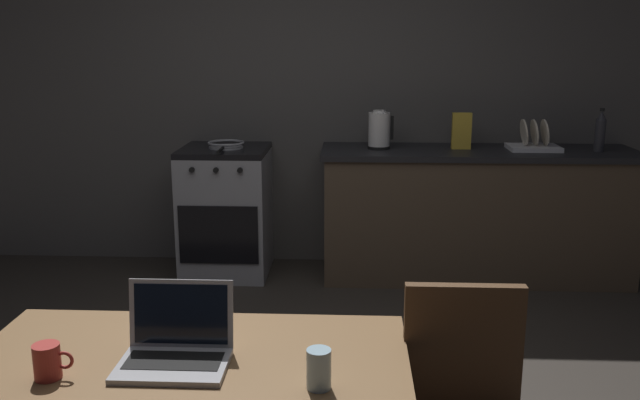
{
  "coord_description": "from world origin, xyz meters",
  "views": [
    {
      "loc": [
        0.39,
        -2.74,
        1.66
      ],
      "look_at": [
        0.23,
        0.69,
        0.85
      ],
      "focal_mm": 38.51,
      "sensor_mm": 36.0,
      "label": 1
    }
  ],
  "objects_px": {
    "laptop": "(176,348)",
    "electric_kettle": "(379,130)",
    "drinking_glass": "(319,369)",
    "coffee_mug": "(48,361)",
    "cereal_box": "(461,131)",
    "dish_rack": "(534,143)",
    "frying_pan": "(226,145)",
    "bottle": "(600,131)",
    "stove_oven": "(226,211)",
    "dining_table": "(183,392)"
  },
  "relations": [
    {
      "from": "stove_oven",
      "to": "frying_pan",
      "type": "xyz_separation_m",
      "value": [
        0.02,
        -0.03,
        0.48
      ]
    },
    {
      "from": "dining_table",
      "to": "bottle",
      "type": "height_order",
      "value": "bottle"
    },
    {
      "from": "laptop",
      "to": "electric_kettle",
      "type": "bearing_deg",
      "value": 89.64
    },
    {
      "from": "electric_kettle",
      "to": "dish_rack",
      "type": "relative_size",
      "value": 0.78
    },
    {
      "from": "cereal_box",
      "to": "dish_rack",
      "type": "xyz_separation_m",
      "value": [
        0.49,
        -0.02,
        -0.08
      ]
    },
    {
      "from": "drinking_glass",
      "to": "cereal_box",
      "type": "xyz_separation_m",
      "value": [
        0.83,
        3.01,
        0.26
      ]
    },
    {
      "from": "electric_kettle",
      "to": "dish_rack",
      "type": "distance_m",
      "value": 1.06
    },
    {
      "from": "dining_table",
      "to": "laptop",
      "type": "height_order",
      "value": "laptop"
    },
    {
      "from": "laptop",
      "to": "coffee_mug",
      "type": "xyz_separation_m",
      "value": [
        -0.34,
        -0.11,
        0.01
      ]
    },
    {
      "from": "dining_table",
      "to": "electric_kettle",
      "type": "distance_m",
      "value": 3.01
    },
    {
      "from": "bottle",
      "to": "stove_oven",
      "type": "bearing_deg",
      "value": 178.93
    },
    {
      "from": "drinking_glass",
      "to": "dish_rack",
      "type": "bearing_deg",
      "value": 66.07
    },
    {
      "from": "stove_oven",
      "to": "cereal_box",
      "type": "distance_m",
      "value": 1.74
    },
    {
      "from": "laptop",
      "to": "dish_rack",
      "type": "relative_size",
      "value": 0.94
    },
    {
      "from": "stove_oven",
      "to": "drinking_glass",
      "type": "relative_size",
      "value": 8.02
    },
    {
      "from": "frying_pan",
      "to": "coffee_mug",
      "type": "relative_size",
      "value": 3.69
    },
    {
      "from": "laptop",
      "to": "coffee_mug",
      "type": "bearing_deg",
      "value": -148.15
    },
    {
      "from": "drinking_glass",
      "to": "dining_table",
      "type": "bearing_deg",
      "value": 169.41
    },
    {
      "from": "electric_kettle",
      "to": "bottle",
      "type": "relative_size",
      "value": 0.91
    },
    {
      "from": "stove_oven",
      "to": "coffee_mug",
      "type": "distance_m",
      "value": 2.98
    },
    {
      "from": "cereal_box",
      "to": "dish_rack",
      "type": "distance_m",
      "value": 0.5
    },
    {
      "from": "drinking_glass",
      "to": "dish_rack",
      "type": "distance_m",
      "value": 3.27
    },
    {
      "from": "stove_oven",
      "to": "dining_table",
      "type": "bearing_deg",
      "value": -82.04
    },
    {
      "from": "drinking_glass",
      "to": "cereal_box",
      "type": "distance_m",
      "value": 3.13
    },
    {
      "from": "frying_pan",
      "to": "dish_rack",
      "type": "relative_size",
      "value": 1.25
    },
    {
      "from": "dining_table",
      "to": "drinking_glass",
      "type": "height_order",
      "value": "drinking_glass"
    },
    {
      "from": "coffee_mug",
      "to": "dish_rack",
      "type": "height_order",
      "value": "dish_rack"
    },
    {
      "from": "drinking_glass",
      "to": "stove_oven",
      "type": "bearing_deg",
      "value": 105.18
    },
    {
      "from": "coffee_mug",
      "to": "dish_rack",
      "type": "xyz_separation_m",
      "value": [
        2.09,
        2.97,
        0.19
      ]
    },
    {
      "from": "coffee_mug",
      "to": "drinking_glass",
      "type": "xyz_separation_m",
      "value": [
        0.77,
        -0.02,
        0.01
      ]
    },
    {
      "from": "electric_kettle",
      "to": "drinking_glass",
      "type": "height_order",
      "value": "electric_kettle"
    },
    {
      "from": "electric_kettle",
      "to": "drinking_glass",
      "type": "bearing_deg",
      "value": -95.17
    },
    {
      "from": "laptop",
      "to": "bottle",
      "type": "bearing_deg",
      "value": 65.62
    },
    {
      "from": "dining_table",
      "to": "cereal_box",
      "type": "relative_size",
      "value": 5.36
    },
    {
      "from": "dining_table",
      "to": "dish_rack",
      "type": "distance_m",
      "value": 3.4
    },
    {
      "from": "stove_oven",
      "to": "bottle",
      "type": "distance_m",
      "value": 2.62
    },
    {
      "from": "stove_oven",
      "to": "laptop",
      "type": "bearing_deg",
      "value": -82.47
    },
    {
      "from": "electric_kettle",
      "to": "drinking_glass",
      "type": "xyz_separation_m",
      "value": [
        -0.27,
        -2.99,
        -0.26
      ]
    },
    {
      "from": "stove_oven",
      "to": "bottle",
      "type": "xyz_separation_m",
      "value": [
        2.56,
        -0.05,
        0.6
      ]
    },
    {
      "from": "stove_oven",
      "to": "electric_kettle",
      "type": "relative_size",
      "value": 3.43
    },
    {
      "from": "stove_oven",
      "to": "drinking_glass",
      "type": "height_order",
      "value": "stove_oven"
    },
    {
      "from": "frying_pan",
      "to": "coffee_mug",
      "type": "bearing_deg",
      "value": -89.57
    },
    {
      "from": "dining_table",
      "to": "cereal_box",
      "type": "distance_m",
      "value": 3.2
    },
    {
      "from": "dining_table",
      "to": "cereal_box",
      "type": "height_order",
      "value": "cereal_box"
    },
    {
      "from": "drinking_glass",
      "to": "cereal_box",
      "type": "relative_size",
      "value": 0.46
    },
    {
      "from": "laptop",
      "to": "electric_kettle",
      "type": "distance_m",
      "value": 2.95
    },
    {
      "from": "stove_oven",
      "to": "dish_rack",
      "type": "relative_size",
      "value": 2.69
    },
    {
      "from": "laptop",
      "to": "electric_kettle",
      "type": "xyz_separation_m",
      "value": [
        0.7,
        2.85,
        0.27
      ]
    },
    {
      "from": "frying_pan",
      "to": "drinking_glass",
      "type": "height_order",
      "value": "frying_pan"
    },
    {
      "from": "dining_table",
      "to": "electric_kettle",
      "type": "relative_size",
      "value": 5.01
    }
  ]
}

